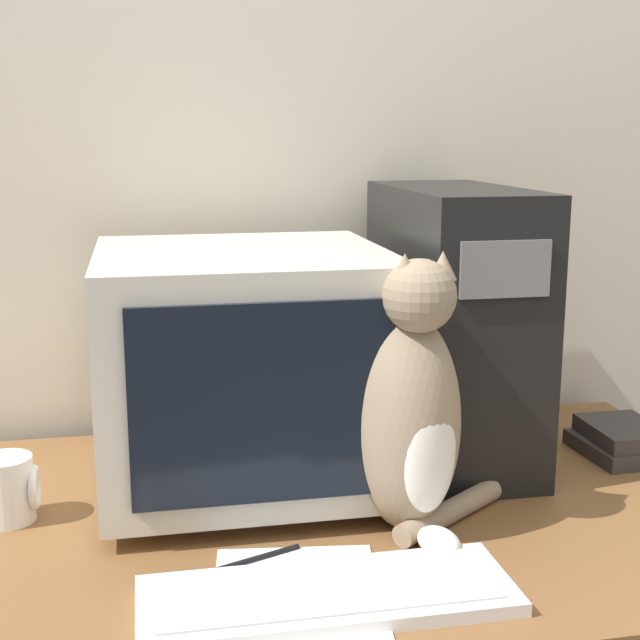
# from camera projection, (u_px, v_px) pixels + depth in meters

# --- Properties ---
(wall_back) EXTENTS (7.00, 0.05, 2.50)m
(wall_back) POSITION_uv_depth(u_px,v_px,m) (279.00, 151.00, 1.71)
(wall_back) COLOR beige
(wall_back) RESTS_ON ground_plane
(crt_monitor) EXTENTS (0.45, 0.47, 0.38)m
(crt_monitor) POSITION_uv_depth(u_px,v_px,m) (244.00, 365.00, 1.42)
(crt_monitor) COLOR beige
(crt_monitor) RESTS_ON desk
(computer_tower) EXTENTS (0.20, 0.43, 0.47)m
(computer_tower) POSITION_uv_depth(u_px,v_px,m) (453.00, 324.00, 1.55)
(computer_tower) COLOR black
(computer_tower) RESTS_ON desk
(keyboard) EXTENTS (0.46, 0.16, 0.02)m
(keyboard) POSITION_uv_depth(u_px,v_px,m) (328.00, 595.00, 1.09)
(keyboard) COLOR silver
(keyboard) RESTS_ON desk
(cat) EXTENTS (0.27, 0.24, 0.41)m
(cat) POSITION_uv_depth(u_px,v_px,m) (410.00, 414.00, 1.26)
(cat) COLOR gray
(cat) RESTS_ON desk
(book_stack) EXTENTS (0.15, 0.17, 0.06)m
(book_stack) POSITION_uv_depth(u_px,v_px,m) (623.00, 440.00, 1.58)
(book_stack) COLOR #383333
(book_stack) RESTS_ON desk
(pen) EXTENTS (0.13, 0.06, 0.01)m
(pen) POSITION_uv_depth(u_px,v_px,m) (255.00, 560.00, 1.19)
(pen) COLOR black
(pen) RESTS_ON desk
(paper_sheet) EXTENTS (0.25, 0.32, 0.00)m
(paper_sheet) POSITION_uv_depth(u_px,v_px,m) (299.00, 604.00, 1.09)
(paper_sheet) COLOR white
(paper_sheet) RESTS_ON desk
(mug) EXTENTS (0.09, 0.08, 0.10)m
(mug) POSITION_uv_depth(u_px,v_px,m) (8.00, 489.00, 1.31)
(mug) COLOR white
(mug) RESTS_ON desk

